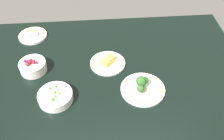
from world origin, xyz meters
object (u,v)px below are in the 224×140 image
plate_broccoli (143,88)px  plate_eggs (33,35)px  bowl_berries (33,66)px  plate_cheese (108,63)px  bowl_peas (55,96)px

plate_broccoli → plate_eggs: plate_broccoli is taller
plate_broccoli → bowl_berries: plate_broccoli is taller
plate_broccoli → bowl_berries: (-55.76, 18.59, 1.39)cm
plate_eggs → plate_cheese: same height
plate_broccoli → plate_eggs: (-60.13, 48.79, -0.65)cm
plate_broccoli → plate_cheese: bearing=128.1°
plate_broccoli → bowl_peas: 42.65cm
plate_eggs → plate_cheese: 52.59cm
plate_eggs → bowl_berries: bowl_berries is taller
bowl_peas → bowl_berries: bearing=121.9°
plate_broccoli → bowl_peas: size_ratio=1.31×
plate_eggs → bowl_berries: 30.59cm
bowl_peas → plate_cheese: 35.20cm
plate_cheese → bowl_berries: bearing=-177.5°
plate_broccoli → bowl_berries: 58.79cm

